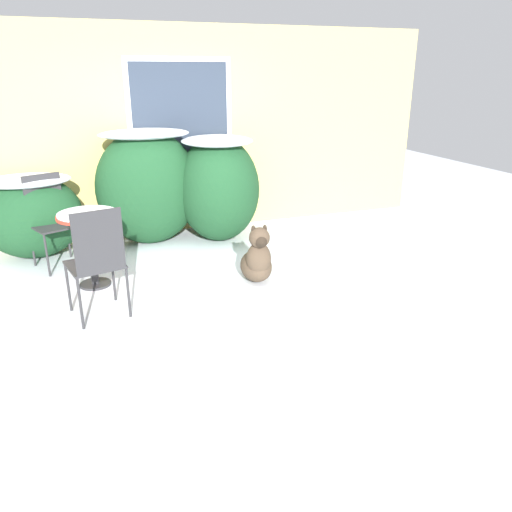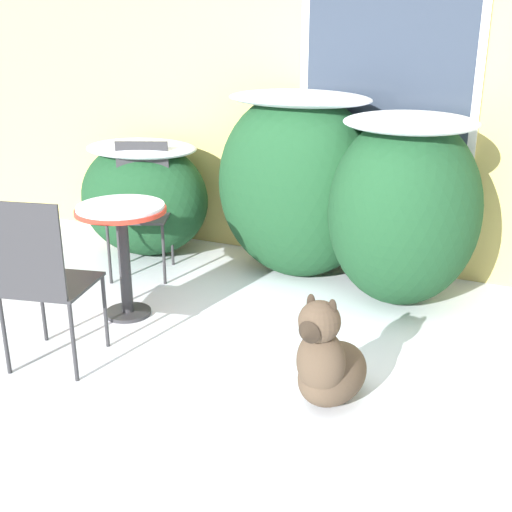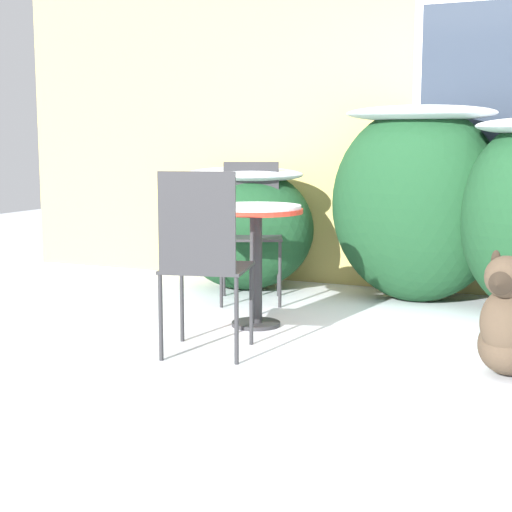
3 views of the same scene
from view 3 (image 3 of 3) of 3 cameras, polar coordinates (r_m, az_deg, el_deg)
The scene contains 8 objects.
ground_plane at distance 4.38m, azimuth 8.79°, elevation -7.63°, with size 16.00×16.00×0.00m, color silver.
house_wall at distance 6.36m, azimuth 14.44°, elevation 9.61°, with size 8.00×0.10×2.70m.
shrub_left at distance 6.35m, azimuth -0.88°, elevation 2.33°, with size 1.16×0.91×0.99m.
shrub_middle at distance 5.95m, azimuth 11.68°, elevation 4.03°, with size 1.30×0.87×1.46m.
patio_table at distance 5.05m, azimuth -0.00°, elevation 1.81°, with size 0.61×0.61×0.79m.
patio_chair_near_table at distance 5.92m, azimuth -0.37°, elevation 2.29°, with size 0.61×0.61×1.04m.
patio_chair_far_side at distance 4.33m, azimuth -3.86°, elevation 0.02°, with size 0.55×0.55×1.04m.
dog at distance 4.23m, azimuth 17.97°, elevation -5.16°, with size 0.40×0.69×0.66m.
Camera 3 is at (1.06, -4.08, 1.20)m, focal length 55.00 mm.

